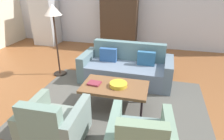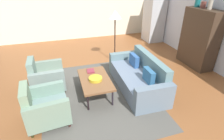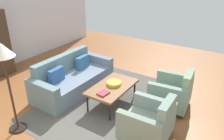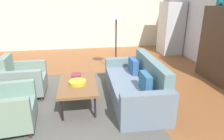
{
  "view_description": "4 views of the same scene",
  "coord_description": "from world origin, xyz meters",
  "px_view_note": "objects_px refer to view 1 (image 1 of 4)",
  "views": [
    {
      "loc": [
        1.15,
        -3.31,
        2.22
      ],
      "look_at": [
        0.27,
        0.16,
        0.57
      ],
      "focal_mm": 31.71,
      "sensor_mm": 36.0,
      "label": 1
    },
    {
      "loc": [
        4.0,
        -0.93,
        2.63
      ],
      "look_at": [
        0.53,
        0.15,
        0.68
      ],
      "focal_mm": 28.06,
      "sensor_mm": 36.0,
      "label": 2
    },
    {
      "loc": [
        -3.24,
        -2.6,
        2.87
      ],
      "look_at": [
        0.57,
        -0.16,
        0.76
      ],
      "focal_mm": 36.75,
      "sensor_mm": 36.0,
      "label": 3
    },
    {
      "loc": [
        4.0,
        -0.18,
        1.99
      ],
      "look_at": [
        0.59,
        0.39,
        0.74
      ],
      "focal_mm": 32.11,
      "sensor_mm": 36.0,
      "label": 4
    }
  ],
  "objects_px": {
    "couch": "(126,68)",
    "fruit_bowl": "(118,85)",
    "book_stack": "(94,83)",
    "cabinet": "(119,22)",
    "refrigerator": "(46,18)",
    "coffee_table": "(115,88)",
    "armchair_left": "(53,128)",
    "floor_lamp": "(53,17)"
  },
  "relations": [
    {
      "from": "cabinet",
      "to": "floor_lamp",
      "type": "xyz_separation_m",
      "value": [
        -1.0,
        -2.47,
        0.54
      ]
    },
    {
      "from": "fruit_bowl",
      "to": "armchair_left",
      "type": "bearing_deg",
      "value": -119.71
    },
    {
      "from": "fruit_bowl",
      "to": "coffee_table",
      "type": "bearing_deg",
      "value": 180.0
    },
    {
      "from": "armchair_left",
      "to": "fruit_bowl",
      "type": "distance_m",
      "value": 1.35
    },
    {
      "from": "floor_lamp",
      "to": "couch",
      "type": "bearing_deg",
      "value": 4.48
    },
    {
      "from": "fruit_bowl",
      "to": "cabinet",
      "type": "xyz_separation_m",
      "value": [
        -0.76,
        3.52,
        0.41
      ]
    },
    {
      "from": "coffee_table",
      "to": "fruit_bowl",
      "type": "distance_m",
      "value": 0.1
    },
    {
      "from": "book_stack",
      "to": "cabinet",
      "type": "height_order",
      "value": "cabinet"
    },
    {
      "from": "couch",
      "to": "coffee_table",
      "type": "relative_size",
      "value": 1.77
    },
    {
      "from": "cabinet",
      "to": "floor_lamp",
      "type": "distance_m",
      "value": 2.72
    },
    {
      "from": "fruit_bowl",
      "to": "refrigerator",
      "type": "height_order",
      "value": "refrigerator"
    },
    {
      "from": "book_stack",
      "to": "floor_lamp",
      "type": "distance_m",
      "value": 1.96
    },
    {
      "from": "armchair_left",
      "to": "book_stack",
      "type": "bearing_deg",
      "value": 77.84
    },
    {
      "from": "cabinet",
      "to": "refrigerator",
      "type": "bearing_deg",
      "value": -177.79
    },
    {
      "from": "couch",
      "to": "refrigerator",
      "type": "relative_size",
      "value": 1.15
    },
    {
      "from": "coffee_table",
      "to": "floor_lamp",
      "type": "bearing_deg",
      "value": 148.08
    },
    {
      "from": "couch",
      "to": "coffee_table",
      "type": "distance_m",
      "value": 1.19
    },
    {
      "from": "coffee_table",
      "to": "cabinet",
      "type": "height_order",
      "value": "cabinet"
    },
    {
      "from": "fruit_bowl",
      "to": "cabinet",
      "type": "bearing_deg",
      "value": 102.13
    },
    {
      "from": "cabinet",
      "to": "couch",
      "type": "bearing_deg",
      "value": -73.5
    },
    {
      "from": "armchair_left",
      "to": "floor_lamp",
      "type": "xyz_separation_m",
      "value": [
        -1.09,
        2.22,
        1.1
      ]
    },
    {
      "from": "couch",
      "to": "fruit_bowl",
      "type": "height_order",
      "value": "couch"
    },
    {
      "from": "book_stack",
      "to": "coffee_table",
      "type": "bearing_deg",
      "value": 4.15
    },
    {
      "from": "coffee_table",
      "to": "fruit_bowl",
      "type": "relative_size",
      "value": 3.76
    },
    {
      "from": "couch",
      "to": "coffee_table",
      "type": "xyz_separation_m",
      "value": [
        -0.0,
        -1.19,
        0.13
      ]
    },
    {
      "from": "coffee_table",
      "to": "refrigerator",
      "type": "xyz_separation_m",
      "value": [
        -3.39,
        3.42,
        0.51
      ]
    },
    {
      "from": "cabinet",
      "to": "floor_lamp",
      "type": "height_order",
      "value": "cabinet"
    },
    {
      "from": "fruit_bowl",
      "to": "book_stack",
      "type": "distance_m",
      "value": 0.45
    },
    {
      "from": "cabinet",
      "to": "armchair_left",
      "type": "bearing_deg",
      "value": -88.89
    },
    {
      "from": "coffee_table",
      "to": "armchair_left",
      "type": "bearing_deg",
      "value": -117.16
    },
    {
      "from": "couch",
      "to": "floor_lamp",
      "type": "xyz_separation_m",
      "value": [
        -1.69,
        -0.13,
        1.16
      ]
    },
    {
      "from": "cabinet",
      "to": "floor_lamp",
      "type": "bearing_deg",
      "value": -112.11
    },
    {
      "from": "refrigerator",
      "to": "cabinet",
      "type": "bearing_deg",
      "value": 2.21
    },
    {
      "from": "cabinet",
      "to": "refrigerator",
      "type": "height_order",
      "value": "refrigerator"
    },
    {
      "from": "cabinet",
      "to": "refrigerator",
      "type": "relative_size",
      "value": 0.97
    },
    {
      "from": "armchair_left",
      "to": "refrigerator",
      "type": "xyz_separation_m",
      "value": [
        -2.8,
        4.58,
        0.58
      ]
    },
    {
      "from": "couch",
      "to": "armchair_left",
      "type": "bearing_deg",
      "value": 76.98
    },
    {
      "from": "couch",
      "to": "book_stack",
      "type": "bearing_deg",
      "value": 73.69
    },
    {
      "from": "couch",
      "to": "book_stack",
      "type": "height_order",
      "value": "couch"
    },
    {
      "from": "cabinet",
      "to": "refrigerator",
      "type": "distance_m",
      "value": 2.71
    },
    {
      "from": "cabinet",
      "to": "fruit_bowl",
      "type": "bearing_deg",
      "value": -77.87
    },
    {
      "from": "floor_lamp",
      "to": "refrigerator",
      "type": "bearing_deg",
      "value": 125.79
    }
  ]
}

